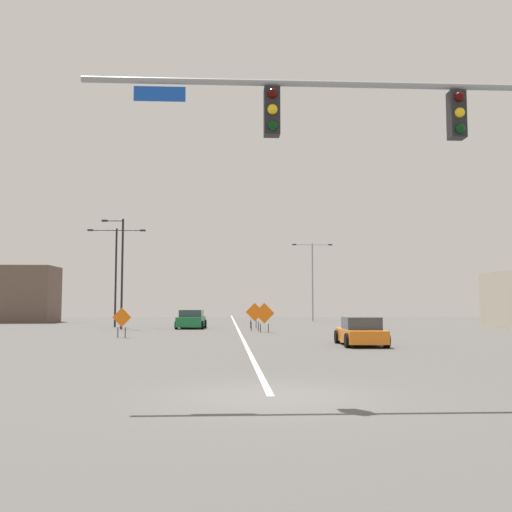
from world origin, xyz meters
TOP-DOWN VIEW (x-y plane):
  - ground at (0.00, 0.00)m, footprint 150.17×150.17m
  - road_centre_stripe at (0.00, 41.71)m, footprint 0.16×83.43m
  - traffic_signal_assembly at (4.15, -0.01)m, footprint 12.27×0.44m
  - street_lamp_mid_right at (-8.91, 32.42)m, footprint 1.69×0.24m
  - street_lamp_far_left at (8.83, 52.98)m, footprint 4.56×0.24m
  - street_lamp_near_right at (-10.05, 36.61)m, footprint 4.78×0.24m
  - construction_sign_median_near at (1.25, 33.95)m, footprint 1.11×0.21m
  - construction_sign_left_lane at (-6.84, 21.47)m, footprint 1.10×0.20m
  - construction_sign_right_shoulder at (1.15, 29.65)m, footprint 1.30×0.34m
  - construction_sign_median_far at (1.66, 27.03)m, footprint 1.36×0.33m
  - car_orange_approaching at (5.28, 14.49)m, footprint 2.06×4.21m
  - car_green_near at (-3.61, 33.75)m, footprint 2.30×4.22m
  - roadside_building_west at (-21.76, 49.46)m, footprint 6.22×5.06m

SIDE VIEW (x-z plane):
  - ground at x=0.00m, z-range 0.00..0.00m
  - road_centre_stripe at x=0.00m, z-range 0.00..0.01m
  - car_orange_approaching at x=5.28m, z-range -0.06..1.25m
  - car_green_near at x=-3.61m, z-range -0.03..1.41m
  - construction_sign_left_lane at x=-6.84m, z-range 0.21..1.91m
  - construction_sign_median_near at x=1.25m, z-range 0.23..2.01m
  - construction_sign_median_far at x=1.66m, z-range 0.23..2.21m
  - construction_sign_right_shoulder at x=1.15m, z-range 0.25..2.24m
  - roadside_building_west at x=-21.76m, z-range 0.00..5.80m
  - street_lamp_mid_right at x=-8.91m, z-range 0.40..8.79m
  - street_lamp_near_right at x=-10.05m, z-range 0.85..9.03m
  - street_lamp_far_left at x=8.83m, z-range 0.84..9.59m
  - traffic_signal_assembly at x=4.15m, z-range 1.71..9.06m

